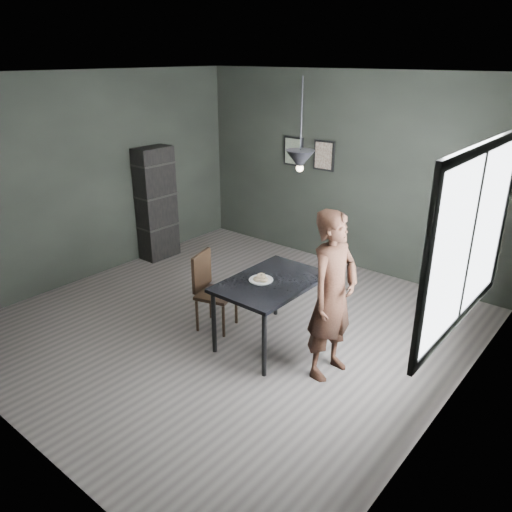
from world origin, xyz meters
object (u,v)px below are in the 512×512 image
Objects in this scene: cafe_table at (271,287)px; white_plate at (261,281)px; wood_chair at (210,286)px; pendant_lamp at (300,160)px; woman at (332,296)px; shelf_unit at (156,204)px.

white_plate is at bearing -132.50° from cafe_table.
pendant_lamp is (1.01, 0.27, 1.53)m from wood_chair.
pendant_lamp is at bearing -1.96° from wood_chair.
pendant_lamp reaches higher than cafe_table.
cafe_table is at bearing 89.52° from woman.
shelf_unit reaches higher than woman.
woman is at bearing -13.13° from wood_chair.
wood_chair is (-1.55, -0.10, -0.33)m from woman.
cafe_table is at bearing 47.50° from white_plate.
white_plate is 3.01m from shelf_unit.
cafe_table is 0.71× the size of woman.
shelf_unit is (-2.92, 0.90, 0.19)m from cafe_table.
white_plate is 0.87m from woman.
woman is at bearing 0.75° from white_plate.
wood_chair is (-0.76, -0.17, -0.15)m from cafe_table.
white_plate is 1.35m from pendant_lamp.
shelf_unit is 3.48m from pendant_lamp.
wood_chair is at bearing -167.68° from cafe_table.
white_plate is 0.14× the size of woman.
wood_chair is 1.05× the size of pendant_lamp.
wood_chair reaches higher than white_plate.
woman is at bearing -17.34° from pendant_lamp.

